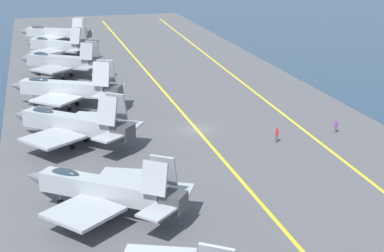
% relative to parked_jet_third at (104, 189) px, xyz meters
% --- Properties ---
extents(ground_plane, '(2000.00, 2000.00, 0.00)m').
position_rel_parked_jet_third_xyz_m(ground_plane, '(20.33, -14.05, -2.80)').
color(ground_plane, '#23384C').
extents(carrier_deck, '(216.57, 47.40, 0.40)m').
position_rel_parked_jet_third_xyz_m(carrier_deck, '(20.33, -14.05, -2.60)').
color(carrier_deck, '#4C4C4F').
rests_on(carrier_deck, ground).
extents(deck_stripe_foul_line, '(194.82, 6.79, 0.01)m').
position_rel_parked_jet_third_xyz_m(deck_stripe_foul_line, '(20.33, -27.09, -2.39)').
color(deck_stripe_foul_line, yellow).
rests_on(deck_stripe_foul_line, carrier_deck).
extents(deck_stripe_centerline, '(194.92, 0.36, 0.01)m').
position_rel_parked_jet_third_xyz_m(deck_stripe_centerline, '(20.33, -14.05, -2.39)').
color(deck_stripe_centerline, yellow).
rests_on(deck_stripe_centerline, carrier_deck).
extents(parked_jet_third, '(13.39, 14.93, 6.05)m').
position_rel_parked_jet_third_xyz_m(parked_jet_third, '(0.00, 0.00, 0.00)').
color(parked_jet_third, '#93999E').
rests_on(parked_jet_third, carrier_deck).
extents(parked_jet_fourth, '(14.16, 15.26, 6.72)m').
position_rel_parked_jet_third_xyz_m(parked_jet_fourth, '(18.81, 1.41, 0.19)').
color(parked_jet_fourth, '#93999E').
rests_on(parked_jet_fourth, carrier_deck).
extents(parked_jet_fifth, '(12.96, 16.57, 7.06)m').
position_rel_parked_jet_third_xyz_m(parked_jet_fifth, '(34.19, 1.07, 0.45)').
color(parked_jet_fifth, '#9EA3A8').
rests_on(parked_jet_fifth, carrier_deck).
extents(parked_jet_sixth, '(13.12, 15.52, 6.51)m').
position_rel_parked_jet_third_xyz_m(parked_jet_sixth, '(52.61, 0.66, 0.41)').
color(parked_jet_sixth, gray).
rests_on(parked_jet_sixth, carrier_deck).
extents(parked_jet_seventh, '(13.36, 14.24, 6.45)m').
position_rel_parked_jet_third_xyz_m(parked_jet_seventh, '(69.49, 0.47, 0.08)').
color(parked_jet_seventh, '#93999E').
rests_on(parked_jet_seventh, carrier_deck).
extents(parked_jet_eighth, '(13.35, 16.67, 5.86)m').
position_rel_parked_jet_third_xyz_m(parked_jet_eighth, '(85.98, 0.08, -0.06)').
color(parked_jet_eighth, '#9EA3A8').
rests_on(parked_jet_eighth, carrier_deck).
extents(crew_red_vest, '(0.46, 0.44, 1.83)m').
position_rel_parked_jet_third_xyz_m(crew_red_vest, '(13.28, -21.87, -1.39)').
color(crew_red_vest, '#4C473D').
rests_on(crew_red_vest, carrier_deck).
extents(crew_purple_vest, '(0.45, 0.45, 1.67)m').
position_rel_parked_jet_third_xyz_m(crew_purple_vest, '(14.67, -30.32, -1.48)').
color(crew_purple_vest, '#4C473D').
rests_on(crew_purple_vest, carrier_deck).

